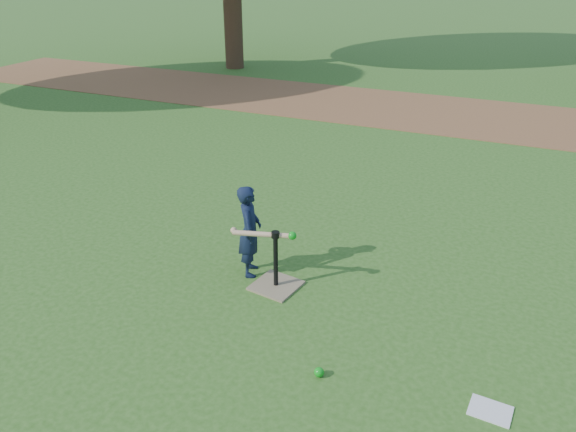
% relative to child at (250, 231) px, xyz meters
% --- Properties ---
extents(ground, '(80.00, 80.00, 0.00)m').
position_rel_child_xyz_m(ground, '(0.64, -0.51, -0.49)').
color(ground, '#285116').
rests_on(ground, ground).
extents(dirt_strip, '(24.00, 3.00, 0.01)m').
position_rel_child_xyz_m(dirt_strip, '(0.64, 6.99, -0.48)').
color(dirt_strip, brown).
rests_on(dirt_strip, ground).
extents(child, '(0.35, 0.42, 0.97)m').
position_rel_child_xyz_m(child, '(0.00, 0.00, 0.00)').
color(child, black).
rests_on(child, ground).
extents(wiffle_ball_ground, '(0.08, 0.08, 0.08)m').
position_rel_child_xyz_m(wiffle_ball_ground, '(1.21, -1.18, -0.45)').
color(wiffle_ball_ground, '#0D9216').
rests_on(wiffle_ball_ground, ground).
extents(clipboard, '(0.32, 0.25, 0.01)m').
position_rel_child_xyz_m(clipboard, '(2.49, -1.03, -0.48)').
color(clipboard, silver).
rests_on(clipboard, ground).
extents(batting_tee, '(0.49, 0.49, 0.61)m').
position_rel_child_xyz_m(batting_tee, '(0.35, -0.14, -0.38)').
color(batting_tee, '#806F51').
rests_on(batting_tee, ground).
extents(swing_action, '(0.67, 0.22, 0.11)m').
position_rel_child_xyz_m(swing_action, '(0.26, -0.16, 0.09)').
color(swing_action, tan).
rests_on(swing_action, ground).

